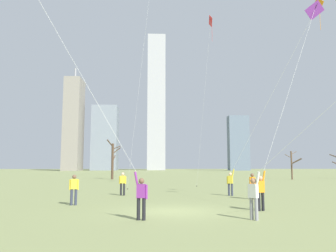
{
  "coord_description": "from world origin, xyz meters",
  "views": [
    {
      "loc": [
        -1.04,
        -15.79,
        2.11
      ],
      "look_at": [
        0.0,
        6.0,
        4.7
      ],
      "focal_mm": 35.66,
      "sensor_mm": 36.0,
      "label": 1
    }
  ],
  "objects": [
    {
      "name": "bystander_far_off_by_trees",
      "position": [
        -5.23,
        2.61,
        0.9
      ],
      "size": [
        0.5,
        0.26,
        1.62
      ],
      "color": "#33384C",
      "rests_on": "ground"
    },
    {
      "name": "kite_flyer_far_back_teal",
      "position": [
        4.06,
        -3.7,
        2.27
      ],
      "size": [
        10.86,
        10.28,
        13.9
      ],
      "color": "gray",
      "rests_on": "ground"
    },
    {
      "name": "kite_flyer_foreground_left_purple",
      "position": [
        4.64,
        0.15,
        2.34
      ],
      "size": [
        4.7,
        1.96,
        11.23
      ],
      "color": "black",
      "rests_on": "ground"
    },
    {
      "name": "skyline_squat_block",
      "position": [
        36.55,
        127.72,
        11.88
      ],
      "size": [
        8.77,
        5.09,
        23.76
      ],
      "color": "slate",
      "rests_on": "ground"
    },
    {
      "name": "bare_tree_far_right_edge",
      "position": [
        20.29,
        34.26,
        2.35
      ],
      "size": [
        2.78,
        2.47,
        4.33
      ],
      "color": "brown",
      "rests_on": "ground"
    },
    {
      "name": "bare_tree_right_of_center",
      "position": [
        -7.17,
        36.66,
        3.11
      ],
      "size": [
        2.05,
        2.98,
        6.1
      ],
      "color": "#4C3828",
      "rests_on": "ground"
    },
    {
      "name": "bystander_watching_nearby",
      "position": [
        -3.13,
        8.41,
        0.9
      ],
      "size": [
        0.51,
        0.22,
        1.62
      ],
      "color": "black",
      "rests_on": "ground"
    },
    {
      "name": "kite_flyer_midfield_center_orange",
      "position": [
        4.97,
        7.25,
        2.09
      ],
      "size": [
        4.85,
        5.46,
        12.18
      ],
      "color": "#33384C",
      "rests_on": "ground"
    },
    {
      "name": "distant_kite_low_near_trees_red",
      "position": [
        4.56,
        15.52,
        15.07
      ],
      "size": [
        1.32,
        3.68,
        16.82
      ],
      "color": "red",
      "rests_on": "ground"
    },
    {
      "name": "skyline_tall_tower",
      "position": [
        -22.17,
        134.91,
        14.36
      ],
      "size": [
        11.15,
        10.91,
        28.71
      ],
      "color": "gray",
      "rests_on": "ground"
    },
    {
      "name": "kite_flyer_midfield_right_green",
      "position": [
        -2.91,
        -2.41,
        3.52
      ],
      "size": [
        9.54,
        1.01,
        17.07
      ],
      "color": "black",
      "rests_on": "ground"
    },
    {
      "name": "ground_plane",
      "position": [
        0.0,
        0.0,
        0.0
      ],
      "size": [
        400.0,
        400.0,
        0.0
      ],
      "primitive_type": "plane",
      "color": "#848E56"
    },
    {
      "name": "skyline_slender_spire",
      "position": [
        -34.57,
        127.02,
        19.58
      ],
      "size": [
        6.66,
        11.98,
        44.14
      ],
      "color": "gray",
      "rests_on": "ground"
    },
    {
      "name": "skyline_wide_slab",
      "position": [
        0.86,
        142.22,
        32.5
      ],
      "size": [
        8.47,
        8.71,
        65.0
      ],
      "color": "#B2B2B7",
      "rests_on": "ground"
    },
    {
      "name": "bystander_strolling_midfield",
      "position": [
        5.33,
        5.31,
        0.9
      ],
      "size": [
        0.45,
        0.35,
        1.62
      ],
      "color": "#726656",
      "rests_on": "ground"
    }
  ]
}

